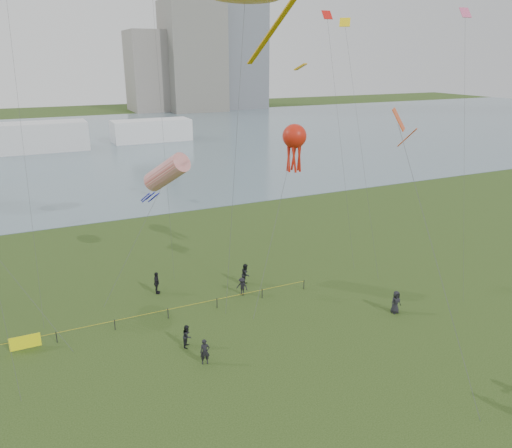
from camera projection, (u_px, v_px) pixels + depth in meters
name	position (u px, v px, depth m)	size (l,w,h in m)	color
ground_plane	(330.00, 406.00, 28.65)	(400.00, 400.00, 0.00)	#223711
lake	(90.00, 144.00, 114.46)	(400.00, 120.00, 0.08)	slate
building_mid	(193.00, 57.00, 180.13)	(20.00, 20.00, 38.00)	slate
building_low	(151.00, 71.00, 181.24)	(16.00, 18.00, 28.00)	gray
pavilion_left	(32.00, 137.00, 104.39)	(22.00, 8.00, 6.00)	silver
pavilion_right	(152.00, 131.00, 117.59)	(18.00, 7.00, 5.00)	white
fence	(84.00, 330.00, 35.60)	(24.07, 0.07, 1.05)	black
spectator_a	(187.00, 336.00, 34.32)	(0.79, 0.61, 1.62)	black
spectator_b	(242.00, 286.00, 41.76)	(1.01, 0.58, 1.57)	black
spectator_c	(157.00, 283.00, 41.96)	(1.14, 0.47, 1.94)	black
spectator_d	(396.00, 302.00, 38.81)	(0.90, 0.58, 1.83)	black
spectator_f	(205.00, 352.00, 32.34)	(0.64, 0.42, 1.75)	black
spectator_g	(246.00, 274.00, 43.68)	(0.93, 0.73, 1.92)	black
kite_windsock	(167.00, 173.00, 41.02)	(8.09, 5.02, 11.87)	#3F3F42
kite_octopus	(294.00, 138.00, 40.24)	(6.79, 5.54, 13.95)	#3F3F42
kite_delta	(402.00, 131.00, 30.68)	(1.62, 10.25, 16.03)	#3F3F42
small_kites	(181.00, 9.00, 37.96)	(40.09, 16.19, 11.01)	#198C2D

